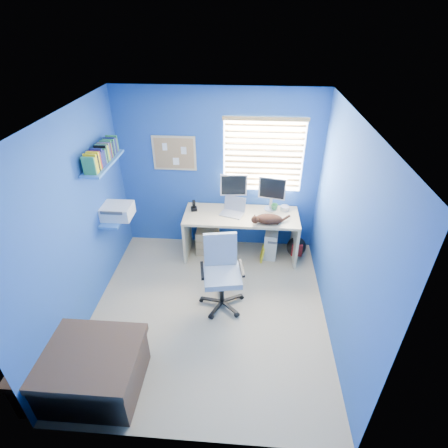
# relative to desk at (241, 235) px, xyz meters

# --- Properties ---
(floor) EXTENTS (3.00, 3.20, 0.00)m
(floor) POSITION_rel_desk_xyz_m (-0.36, -1.26, -0.37)
(floor) COLOR tan
(floor) RESTS_ON ground
(ceiling) EXTENTS (3.00, 3.20, 0.00)m
(ceiling) POSITION_rel_desk_xyz_m (-0.36, -1.26, 2.13)
(ceiling) COLOR white
(ceiling) RESTS_ON wall_back
(wall_back) EXTENTS (3.00, 0.01, 2.50)m
(wall_back) POSITION_rel_desk_xyz_m (-0.36, 0.34, 0.88)
(wall_back) COLOR #2253A3
(wall_back) RESTS_ON ground
(wall_front) EXTENTS (3.00, 0.01, 2.50)m
(wall_front) POSITION_rel_desk_xyz_m (-0.36, -2.86, 0.88)
(wall_front) COLOR #2253A3
(wall_front) RESTS_ON ground
(wall_left) EXTENTS (0.01, 3.20, 2.50)m
(wall_left) POSITION_rel_desk_xyz_m (-1.86, -1.26, 0.88)
(wall_left) COLOR #2253A3
(wall_left) RESTS_ON ground
(wall_right) EXTENTS (0.01, 3.20, 2.50)m
(wall_right) POSITION_rel_desk_xyz_m (1.14, -1.26, 0.88)
(wall_right) COLOR #2253A3
(wall_right) RESTS_ON ground
(desk) EXTENTS (1.71, 0.65, 0.74)m
(desk) POSITION_rel_desk_xyz_m (0.00, 0.00, 0.00)
(desk) COLOR tan
(desk) RESTS_ON floor
(laptop) EXTENTS (0.39, 0.35, 0.22)m
(laptop) POSITION_rel_desk_xyz_m (-0.14, 0.01, 0.48)
(laptop) COLOR silver
(laptop) RESTS_ON desk
(monitor_left) EXTENTS (0.41, 0.15, 0.54)m
(monitor_left) POSITION_rel_desk_xyz_m (-0.13, 0.26, 0.64)
(monitor_left) COLOR silver
(monitor_left) RESTS_ON desk
(monitor_right) EXTENTS (0.42, 0.20, 0.54)m
(monitor_right) POSITION_rel_desk_xyz_m (0.44, 0.19, 0.64)
(monitor_right) COLOR silver
(monitor_right) RESTS_ON desk
(phone) EXTENTS (0.11, 0.13, 0.17)m
(phone) POSITION_rel_desk_xyz_m (-0.72, 0.09, 0.45)
(phone) COLOR black
(phone) RESTS_ON desk
(mug) EXTENTS (0.10, 0.09, 0.10)m
(mug) POSITION_rel_desk_xyz_m (0.49, 0.18, 0.42)
(mug) COLOR #318247
(mug) RESTS_ON desk
(cd_spindle) EXTENTS (0.13, 0.13, 0.07)m
(cd_spindle) POSITION_rel_desk_xyz_m (0.65, 0.19, 0.41)
(cd_spindle) COLOR silver
(cd_spindle) RESTS_ON desk
(cat) EXTENTS (0.42, 0.29, 0.14)m
(cat) POSITION_rel_desk_xyz_m (0.40, -0.20, 0.44)
(cat) COLOR black
(cat) RESTS_ON desk
(tower_pc) EXTENTS (0.24, 0.46, 0.45)m
(tower_pc) POSITION_rel_desk_xyz_m (0.49, 0.08, -0.14)
(tower_pc) COLOR beige
(tower_pc) RESTS_ON floor
(drawer_boxes) EXTENTS (0.35, 0.28, 0.41)m
(drawer_boxes) POSITION_rel_desk_xyz_m (-0.52, 0.05, -0.17)
(drawer_boxes) COLOR tan
(drawer_boxes) RESTS_ON floor
(yellow_book) EXTENTS (0.03, 0.17, 0.24)m
(yellow_book) POSITION_rel_desk_xyz_m (0.35, -0.12, -0.25)
(yellow_book) COLOR yellow
(yellow_book) RESTS_ON floor
(backpack) EXTENTS (0.30, 0.23, 0.35)m
(backpack) POSITION_rel_desk_xyz_m (0.88, 0.03, -0.20)
(backpack) COLOR black
(backpack) RESTS_ON floor
(bed_corner) EXTENTS (1.10, 0.78, 0.53)m
(bed_corner) POSITION_rel_desk_xyz_m (-1.50, -2.39, -0.10)
(bed_corner) COLOR #4E3226
(bed_corner) RESTS_ON floor
(office_chair) EXTENTS (0.66, 0.66, 0.98)m
(office_chair) POSITION_rel_desk_xyz_m (-0.21, -1.07, -0.00)
(office_chair) COLOR black
(office_chair) RESTS_ON floor
(window_blinds) EXTENTS (1.15, 0.05, 1.10)m
(window_blinds) POSITION_rel_desk_xyz_m (0.29, 0.31, 1.18)
(window_blinds) COLOR white
(window_blinds) RESTS_ON ground
(corkboard) EXTENTS (0.64, 0.02, 0.52)m
(corkboard) POSITION_rel_desk_xyz_m (-1.01, 0.33, 1.18)
(corkboard) COLOR tan
(corkboard) RESTS_ON ground
(wall_shelves) EXTENTS (0.42, 0.90, 1.05)m
(wall_shelves) POSITION_rel_desk_xyz_m (-1.72, -0.51, 1.06)
(wall_shelves) COLOR #3674C7
(wall_shelves) RESTS_ON ground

